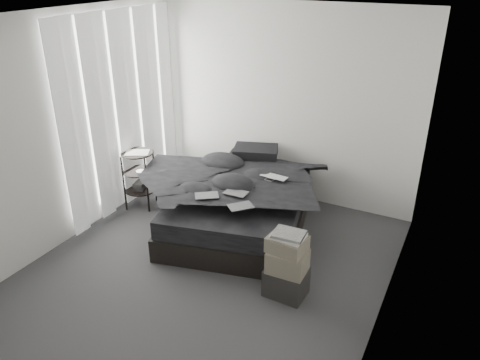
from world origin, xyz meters
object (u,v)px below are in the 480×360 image
at_px(laptop, 272,173).
at_px(bed, 240,216).
at_px(box_lower, 286,282).
at_px(side_stand, 140,180).

bearing_deg(laptop, bed, -154.50).
relative_size(bed, box_lower, 5.21).
relative_size(laptop, side_stand, 0.43).
xyz_separation_m(bed, laptop, (0.36, 0.13, 0.61)).
bearing_deg(laptop, side_stand, -166.67).
height_order(side_stand, box_lower, side_stand).
bearing_deg(side_stand, box_lower, -18.90).
relative_size(laptop, box_lower, 0.84).
relative_size(bed, side_stand, 2.68).
bearing_deg(bed, box_lower, -57.04).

